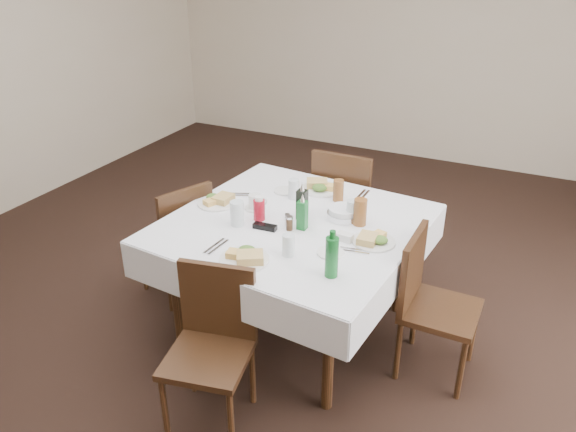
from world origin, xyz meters
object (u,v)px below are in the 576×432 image
(water_n, at_px, (294,189))
(bread_basket, at_px, (344,213))
(dining_table, at_px, (294,233))
(chair_north, at_px, (345,201))
(oil_cruet_dark, at_px, (302,203))
(water_w, at_px, (237,213))
(chair_south, at_px, (213,336))
(oil_cruet_green, at_px, (302,214))
(chair_west, at_px, (181,235))
(green_bottle, at_px, (332,256))
(coffee_mug, at_px, (255,202))
(chair_east, at_px, (427,296))
(ketchup_bottle, at_px, (259,209))
(water_s, at_px, (288,245))
(water_e, at_px, (352,211))

(water_n, relative_size, bread_basket, 0.64)
(dining_table, distance_m, chair_north, 0.89)
(oil_cruet_dark, bearing_deg, water_w, -141.99)
(chair_south, bearing_deg, oil_cruet_green, 79.39)
(chair_north, distance_m, bread_basket, 0.79)
(dining_table, bearing_deg, water_w, -147.62)
(chair_west, distance_m, water_n, 0.83)
(green_bottle, bearing_deg, coffee_mug, 144.27)
(water_n, bearing_deg, green_bottle, -53.29)
(chair_south, relative_size, chair_east, 0.99)
(ketchup_bottle, relative_size, green_bottle, 0.59)
(water_n, xyz_separation_m, water_s, (0.28, -0.67, -0.00))
(water_s, height_order, oil_cruet_green, oil_cruet_green)
(water_s, height_order, water_e, water_e)
(chair_east, bearing_deg, oil_cruet_green, -176.27)
(oil_cruet_green, bearing_deg, chair_north, 94.71)
(chair_north, relative_size, oil_cruet_dark, 3.95)
(chair_north, xyz_separation_m, ketchup_bottle, (-0.20, -0.94, 0.30))
(water_s, distance_m, water_w, 0.46)
(chair_south, height_order, water_s, water_s)
(water_e, bearing_deg, coffee_mug, -169.84)
(dining_table, bearing_deg, oil_cruet_dark, 67.54)
(water_s, bearing_deg, water_e, 72.57)
(chair_west, relative_size, bread_basket, 4.21)
(chair_south, xyz_separation_m, bread_basket, (0.31, 1.00, 0.31))
(dining_table, xyz_separation_m, green_bottle, (0.42, -0.45, 0.19))
(bread_basket, relative_size, oil_cruet_green, 0.91)
(water_n, height_order, oil_cruet_green, oil_cruet_green)
(chair_east, height_order, water_e, water_e)
(water_w, distance_m, oil_cruet_green, 0.38)
(dining_table, height_order, green_bottle, green_bottle)
(chair_north, height_order, water_e, chair_north)
(chair_east, distance_m, ketchup_bottle, 1.08)
(dining_table, relative_size, water_e, 11.80)
(chair_south, xyz_separation_m, ketchup_bottle, (-0.14, 0.76, 0.35))
(water_e, bearing_deg, chair_south, -110.47)
(water_n, height_order, water_w, water_w)
(chair_east, relative_size, chair_west, 1.01)
(water_e, xyz_separation_m, oil_cruet_dark, (-0.28, -0.10, 0.04))
(chair_north, xyz_separation_m, coffee_mug, (-0.29, -0.82, 0.28))
(dining_table, relative_size, water_w, 10.35)
(water_s, xyz_separation_m, ketchup_bottle, (-0.34, 0.30, 0.01))
(water_n, xyz_separation_m, oil_cruet_green, (0.22, -0.36, 0.03))
(green_bottle, bearing_deg, chair_south, -142.63)
(coffee_mug, xyz_separation_m, green_bottle, (0.71, -0.51, 0.07))
(chair_south, height_order, bread_basket, chair_south)
(bread_basket, relative_size, coffee_mug, 1.43)
(chair_south, height_order, water_e, water_e)
(water_w, height_order, oil_cruet_dark, oil_cruet_dark)
(oil_cruet_green, bearing_deg, ketchup_bottle, -179.31)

